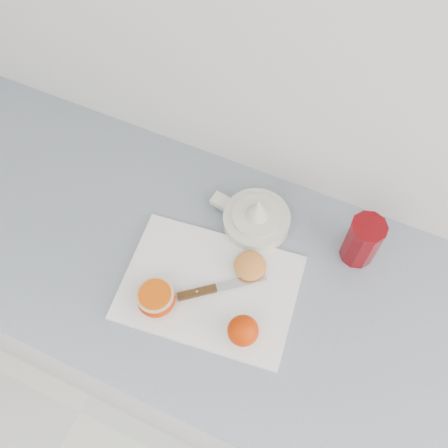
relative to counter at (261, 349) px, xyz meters
name	(u,v)px	position (x,y,z in m)	size (l,w,h in m)	color
counter	(261,349)	(0.00, 0.00, 0.00)	(2.56, 0.64, 0.89)	silver
cutting_board	(210,288)	(-0.14, -0.05, 0.45)	(0.38, 0.27, 0.01)	white
whole_orange	(243,331)	(-0.03, -0.12, 0.49)	(0.07, 0.07, 0.07)	#DA3A01
half_orange	(156,298)	(-0.23, -0.13, 0.48)	(0.08, 0.08, 0.05)	#DA3A01
squeezed_shell	(250,266)	(-0.07, 0.03, 0.47)	(0.07, 0.07, 0.03)	orange
paring_knife	(205,291)	(-0.14, -0.06, 0.46)	(0.17, 0.14, 0.01)	#4E3011
citrus_juicer	(256,218)	(-0.11, 0.15, 0.47)	(0.20, 0.16, 0.11)	white
red_tumbler	(362,242)	(0.14, 0.17, 0.50)	(0.08, 0.08, 0.13)	#710409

